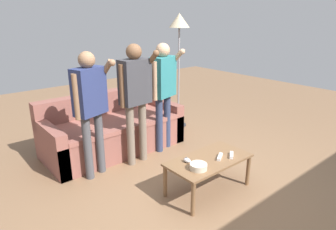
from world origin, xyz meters
The scene contains 11 objects.
ground_plane centered at (0.00, 0.00, 0.00)m, with size 12.00×12.00×0.00m, color brown.
couch centered at (-0.15, 1.51, 0.28)m, with size 1.93×0.89×0.78m.
coffee_table centered at (0.09, -0.13, 0.34)m, with size 0.94×0.49×0.39m.
snack_bowl centered at (-0.16, -0.22, 0.42)m, with size 0.18×0.18×0.06m, color beige.
game_remote_nunchuk centered at (-0.14, -0.04, 0.41)m, with size 0.06×0.09×0.05m.
floor_lamp centered at (1.21, 1.62, 1.63)m, with size 0.33×0.33×1.89m.
player_left centered at (-0.70, 0.98, 0.94)m, with size 0.48×0.32×1.49m.
player_center centered at (-0.11, 0.94, 0.97)m, with size 0.47×0.32×1.54m.
player_right centered at (0.41, 1.04, 0.95)m, with size 0.49×0.31×1.51m.
game_remote_wand_near centered at (0.20, -0.19, 0.40)m, with size 0.15×0.11×0.03m.
game_remote_wand_far centered at (0.33, -0.25, 0.40)m, with size 0.14×0.12×0.03m.
Camera 1 is at (-2.09, -2.07, 1.85)m, focal length 31.87 mm.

